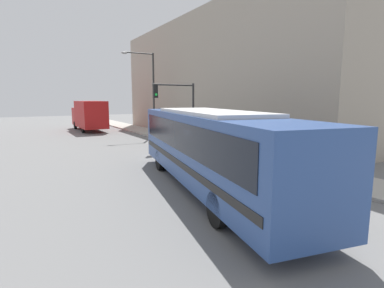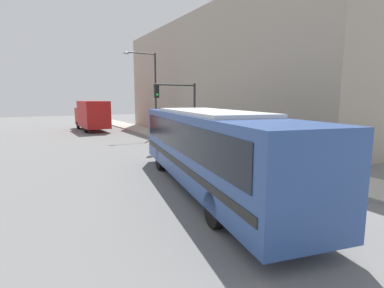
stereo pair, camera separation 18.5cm
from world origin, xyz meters
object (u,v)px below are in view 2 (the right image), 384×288
object	(u,v)px
fire_hydrant	(278,159)
street_lamp	(151,86)
city_bus	(208,144)
traffic_light_pole	(180,103)
delivery_truck	(92,115)
parking_meter	(215,138)

from	to	relation	value
fire_hydrant	street_lamp	distance (m)	16.55
city_bus	street_lamp	size ratio (longest dim) A/B	1.64
traffic_light_pole	delivery_truck	bearing A→B (deg)	101.03
fire_hydrant	parking_meter	size ratio (longest dim) A/B	0.66
city_bus	street_lamp	distance (m)	17.84
fire_hydrant	street_lamp	size ratio (longest dim) A/B	0.11
fire_hydrant	delivery_truck	bearing A→B (deg)	99.67
delivery_truck	parking_meter	world-z (taller)	delivery_truck
fire_hydrant	street_lamp	xyz separation A→B (m)	(-0.17, 16.02, 4.13)
traffic_light_pole	city_bus	bearing A→B (deg)	-111.32
city_bus	traffic_light_pole	world-z (taller)	traffic_light_pole
parking_meter	street_lamp	world-z (taller)	street_lamp
city_bus	delivery_truck	xyz separation A→B (m)	(0.66, 25.10, -0.03)
delivery_truck	fire_hydrant	distance (m)	24.52
parking_meter	street_lamp	distance (m)	11.10
city_bus	parking_meter	bearing A→B (deg)	65.47
delivery_truck	traffic_light_pole	world-z (taller)	traffic_light_pole
city_bus	delivery_truck	world-z (taller)	delivery_truck
parking_meter	city_bus	bearing A→B (deg)	-126.18
city_bus	fire_hydrant	size ratio (longest dim) A/B	14.89
traffic_light_pole	parking_meter	bearing A→B (deg)	-70.18
delivery_truck	fire_hydrant	xyz separation A→B (m)	(4.11, -24.14, -1.23)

